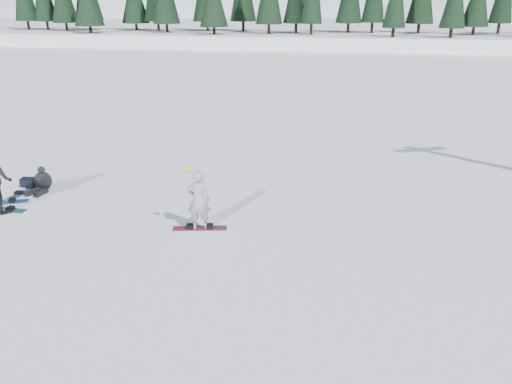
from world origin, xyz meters
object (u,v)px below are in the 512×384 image
(gear_bag, at_px, (28,182))
(snowboard_loose_a, at_px, (25,192))
(snowboard_loose_c, at_px, (3,203))
(seated_rider, at_px, (42,181))
(snowboarder_woman, at_px, (198,200))

(gear_bag, xyz_separation_m, snowboard_loose_a, (0.17, -0.50, -0.14))
(snowboard_loose_c, bearing_deg, gear_bag, 71.46)
(snowboard_loose_c, bearing_deg, seated_rider, 41.61)
(gear_bag, height_order, snowboard_loose_c, gear_bag)
(snowboarder_woman, xyz_separation_m, snowboard_loose_a, (-6.46, 1.78, -0.86))
(snowboard_loose_a, distance_m, snowboard_loose_c, 0.99)
(gear_bag, distance_m, snowboard_loose_a, 0.54)
(seated_rider, distance_m, snowboard_loose_c, 1.42)
(seated_rider, bearing_deg, snowboarder_woman, -1.84)
(snowboard_loose_a, relative_size, snowboard_loose_c, 1.00)
(snowboarder_woman, height_order, gear_bag, snowboarder_woman)
(seated_rider, xyz_separation_m, gear_bag, (-0.70, 0.25, -0.17))
(snowboarder_woman, distance_m, gear_bag, 7.05)
(snowboarder_woman, relative_size, snowboard_loose_a, 1.25)
(seated_rider, bearing_deg, snowboard_loose_c, -100.67)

